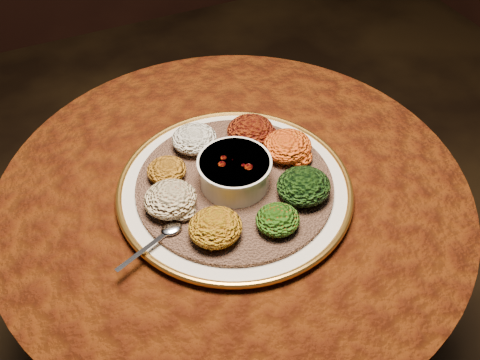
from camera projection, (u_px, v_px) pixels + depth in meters
name	position (u px, v px, depth m)	size (l,w,h in m)	color
table	(234.00, 241.00, 1.21)	(0.96, 0.96, 0.73)	black
platter	(235.00, 188.00, 1.06)	(0.55, 0.55, 0.02)	beige
injera	(235.00, 185.00, 1.06)	(0.39, 0.39, 0.01)	#8A5D45
stew_bowl	(235.00, 171.00, 1.03)	(0.14, 0.14, 0.06)	silver
spoon	(167.00, 233.00, 0.96)	(0.14, 0.07, 0.01)	silver
portion_ayib	(194.00, 139.00, 1.11)	(0.09, 0.09, 0.05)	white
portion_kitfo	(250.00, 130.00, 1.13)	(0.10, 0.09, 0.05)	black
portion_tikil	(287.00, 146.00, 1.09)	(0.10, 0.10, 0.05)	#A2690D
portion_gomen	(304.00, 186.00, 1.01)	(0.10, 0.10, 0.05)	black
portion_mixveg	(278.00, 220.00, 0.96)	(0.08, 0.08, 0.04)	#A62C0A
portion_kik	(215.00, 227.00, 0.94)	(0.10, 0.09, 0.05)	#9A560D
portion_timatim	(170.00, 199.00, 0.99)	(0.10, 0.09, 0.05)	maroon
portion_shiro	(167.00, 170.00, 1.05)	(0.08, 0.07, 0.04)	#A16013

